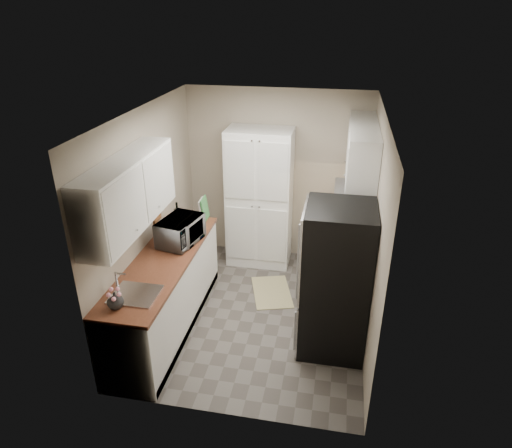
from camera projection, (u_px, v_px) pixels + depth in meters
The scene contains 16 objects.
ground at pixel (256, 313), 5.73m from camera, with size 3.20×3.20×0.00m, color #56514C.
room_shell at pixel (254, 193), 5.02m from camera, with size 2.64×3.24×2.52m.
pantry_cabinet at pixel (260, 199), 6.49m from camera, with size 0.90×0.55×2.00m, color white.
base_cabinet_left at pixel (166, 294), 5.33m from camera, with size 0.60×2.30×0.88m, color white.
countertop_left at pixel (163, 260), 5.13m from camera, with size 0.63×2.33×0.04m, color brown.
base_cabinet_right at pixel (341, 245), 6.43m from camera, with size 0.60×0.80×0.88m, color white.
countertop_right at pixel (343, 215), 6.22m from camera, with size 0.63×0.83×0.04m, color brown.
electric_range at pixel (338, 272), 5.70m from camera, with size 0.71×0.78×1.13m.
refrigerator at pixel (336, 281), 4.84m from camera, with size 0.70×0.72×1.70m, color #B7B7BC.
microwave at pixel (180, 231), 5.40m from camera, with size 0.56×0.38×0.31m, color #ABABB0.
wine_bottle at pixel (178, 216), 5.76m from camera, with size 0.08×0.08×0.32m, color black.
flower_vase at pixel (115, 300), 4.26m from camera, with size 0.16×0.16×0.16m, color white.
cutting_board at pixel (205, 209), 6.00m from camera, with size 0.02×0.24×0.30m, color #409449.
toaster_oven at pixel (348, 208), 6.10m from camera, with size 0.31×0.39×0.23m, color #ABABB0.
fruit_basket at pixel (348, 196), 6.05m from camera, with size 0.29×0.29×0.12m, color orange, non-canonical shape.
kitchen_mat at pixel (272, 292), 6.13m from camera, with size 0.48×0.77×0.01m, color tan.
Camera 1 is at (0.87, -4.59, 3.50)m, focal length 32.00 mm.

